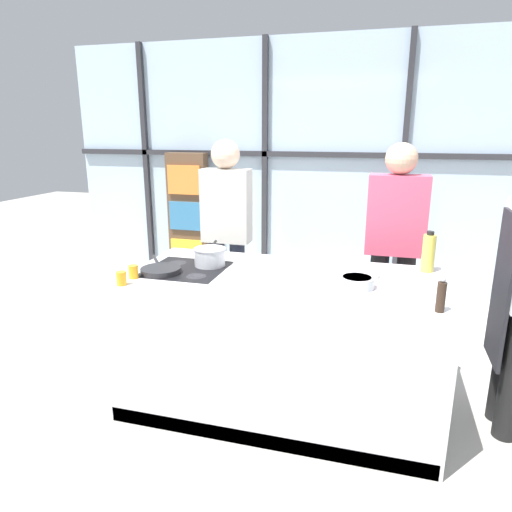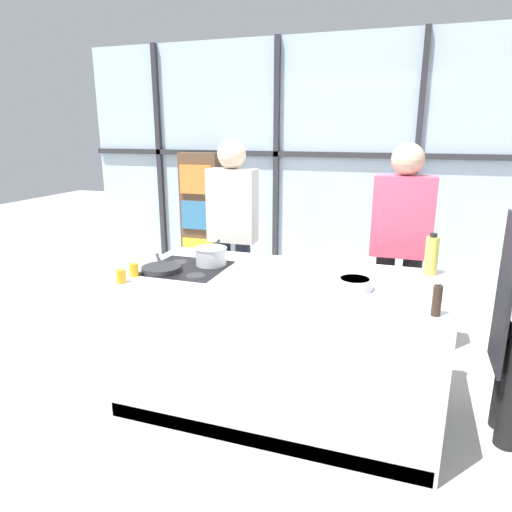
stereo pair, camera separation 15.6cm
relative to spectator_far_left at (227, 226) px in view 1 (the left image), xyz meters
The scene contains 14 objects.
ground_plane 1.54m from the spectator_far_left, 53.45° to the right, with size 18.00×18.00×0.00m, color #ADA89E.
back_window_wall 1.80m from the spectator_far_left, 66.47° to the left, with size 6.40×0.10×2.80m.
bookshelf 1.75m from the spectator_far_left, 125.02° to the left, with size 0.49×0.19×1.54m.
demo_island 1.30m from the spectator_far_left, 53.54° to the right, with size 2.00×1.02×0.90m.
spectator_far_left is the anchor object (origin of this frame).
spectator_center_left 1.40m from the spectator_far_left, ahead, with size 0.45×0.24×1.72m.
frying_pan 1.07m from the spectator_far_left, 94.95° to the right, with size 0.34×0.42×0.04m.
saucepan 0.83m from the spectator_far_left, 78.79° to the right, with size 0.22×0.40×0.12m.
white_plate 1.41m from the spectator_far_left, 32.96° to the right, with size 0.25×0.25×0.01m, color white.
mixing_bowl 1.55m from the spectator_far_left, 40.77° to the right, with size 0.21×0.21×0.07m.
oil_bottle 1.70m from the spectator_far_left, 19.31° to the right, with size 0.08×0.08×0.27m.
pepper_grinder 2.06m from the spectator_far_left, 38.48° to the right, with size 0.05×0.05×0.19m.
juice_glass_near 1.37m from the spectator_far_left, 98.50° to the right, with size 0.06×0.06×0.09m, color orange.
juice_glass_far 1.23m from the spectator_far_left, 99.46° to the right, with size 0.06×0.06×0.09m, color orange.
Camera 1 is at (0.59, -2.71, 1.81)m, focal length 32.00 mm.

